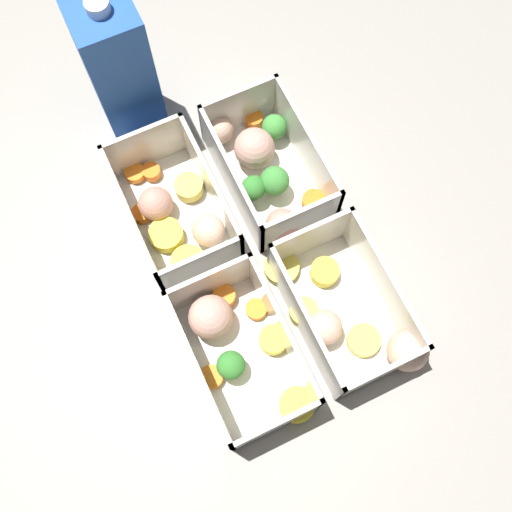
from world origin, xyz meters
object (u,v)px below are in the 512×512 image
(container_near_right, at_px, (264,166))
(container_far_left, at_px, (237,346))
(juice_carton, at_px, (120,72))
(container_far_right, at_px, (175,212))
(container_near_left, at_px, (349,315))

(container_near_right, bearing_deg, container_far_left, 146.85)
(juice_carton, bearing_deg, container_far_right, 177.27)
(container_far_right, bearing_deg, container_far_left, 179.78)
(container_near_right, relative_size, container_far_left, 1.07)
(container_far_left, height_order, container_far_right, same)
(container_near_right, distance_m, juice_carton, 0.19)
(container_far_left, distance_m, juice_carton, 0.33)
(container_near_right, height_order, juice_carton, juice_carton)
(container_far_right, xyz_separation_m, juice_carton, (0.15, -0.01, 0.07))
(container_near_left, height_order, container_near_right, same)
(container_far_left, bearing_deg, container_near_right, -33.15)
(container_near_right, relative_size, juice_carton, 0.97)
(juice_carton, bearing_deg, container_near_right, -141.88)
(container_near_right, xyz_separation_m, juice_carton, (0.14, 0.11, 0.07))
(container_far_right, relative_size, juice_carton, 0.87)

